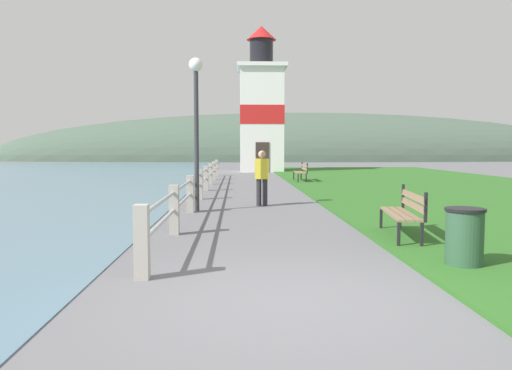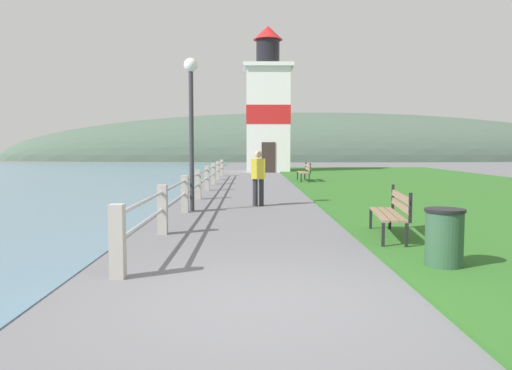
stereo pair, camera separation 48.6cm
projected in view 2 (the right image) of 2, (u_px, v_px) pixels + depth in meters
The scene contains 10 objects.
ground_plane at pixel (257, 302), 5.38m from camera, with size 160.00×160.00×0.00m, color slate.
grass_verge at pixel (455, 190), 19.32m from camera, with size 12.00×41.71×0.06m.
seawall_railing at pixel (203, 179), 17.60m from camera, with size 0.18×22.82×0.95m.
park_bench_near at pixel (392, 210), 8.92m from camera, with size 0.70×1.88×0.94m.
park_bench_midway at pixel (305, 171), 23.83m from camera, with size 0.48×1.95×0.94m.
lighthouse at pixel (268, 111), 33.99m from camera, with size 3.32×3.32×9.83m.
person_strolling at pixel (258, 176), 14.14m from camera, with size 0.40×0.25×1.57m.
trash_bin at pixel (444, 239), 6.75m from camera, with size 0.54×0.54×0.84m.
lamp_post at pixel (191, 106), 12.89m from camera, with size 0.36×0.36×3.96m.
distant_hillside at pixel (314, 160), 63.10m from camera, with size 80.00×16.00×12.00m.
Camera 2 is at (-0.06, -5.27, 1.67)m, focal length 35.00 mm.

